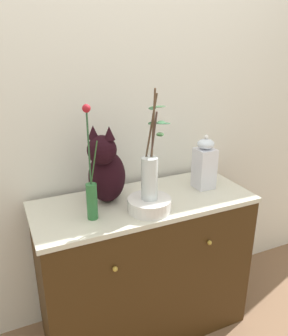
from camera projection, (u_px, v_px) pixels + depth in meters
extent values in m
plane|color=brown|center=(144.00, 323.00, 2.06)|extent=(6.00, 6.00, 0.00)
cube|color=silver|center=(121.00, 102.00, 1.87)|extent=(4.40, 0.08, 2.60)
cube|color=#3A240E|center=(144.00, 268.00, 1.92)|extent=(1.14, 0.47, 0.81)
cube|color=beige|center=(144.00, 202.00, 1.77)|extent=(1.16, 0.48, 0.02)
sphere|color=#B79338|center=(115.00, 269.00, 1.52)|extent=(0.02, 0.02, 0.02)
sphere|color=#B79338|center=(210.00, 243.00, 1.72)|extent=(0.02, 0.02, 0.02)
ellipsoid|color=black|center=(107.00, 176.00, 1.72)|extent=(0.28, 0.28, 0.27)
sphere|color=black|center=(102.00, 150.00, 1.61)|extent=(0.14, 0.14, 0.14)
cone|color=black|center=(109.00, 133.00, 1.57)|extent=(0.05, 0.05, 0.06)
cone|color=black|center=(93.00, 132.00, 1.58)|extent=(0.05, 0.05, 0.06)
cylinder|color=black|center=(119.00, 182.00, 1.94)|extent=(0.14, 0.17, 0.03)
cylinder|color=#2B6A36|center=(92.00, 201.00, 1.55)|extent=(0.05, 0.05, 0.18)
cylinder|color=#2A5030|center=(89.00, 150.00, 1.46)|extent=(0.01, 0.01, 0.33)
sphere|color=#A41924|center=(86.00, 108.00, 1.40)|extent=(0.04, 0.04, 0.04)
cylinder|color=#30572B|center=(94.00, 163.00, 1.49)|extent=(0.04, 0.01, 0.20)
cylinder|color=silver|center=(149.00, 205.00, 1.65)|extent=(0.22, 0.22, 0.07)
cylinder|color=silver|center=(150.00, 179.00, 1.60)|extent=(0.08, 0.08, 0.21)
cylinder|color=#4F3C2A|center=(150.00, 135.00, 1.54)|extent=(0.06, 0.04, 0.38)
ellipsoid|color=#264D2F|center=(153.00, 123.00, 1.56)|extent=(0.08, 0.07, 0.01)
ellipsoid|color=#294D31|center=(152.00, 108.00, 1.56)|extent=(0.06, 0.08, 0.01)
cylinder|color=#43312A|center=(153.00, 143.00, 1.54)|extent=(0.01, 0.07, 0.30)
ellipsoid|color=#30562B|center=(160.00, 134.00, 1.55)|extent=(0.06, 0.08, 0.01)
ellipsoid|color=#2A5536|center=(163.00, 123.00, 1.53)|extent=(0.08, 0.07, 0.01)
cylinder|color=brown|center=(153.00, 133.00, 1.52)|extent=(0.01, 0.04, 0.40)
ellipsoid|color=#2B5835|center=(161.00, 122.00, 1.51)|extent=(0.07, 0.08, 0.01)
ellipsoid|color=#305532|center=(158.00, 107.00, 1.51)|extent=(0.07, 0.05, 0.01)
cube|color=white|center=(204.00, 168.00, 1.88)|extent=(0.10, 0.10, 0.23)
ellipsoid|color=silver|center=(206.00, 144.00, 1.83)|extent=(0.09, 0.09, 0.06)
sphere|color=white|center=(206.00, 137.00, 1.82)|extent=(0.02, 0.02, 0.02)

